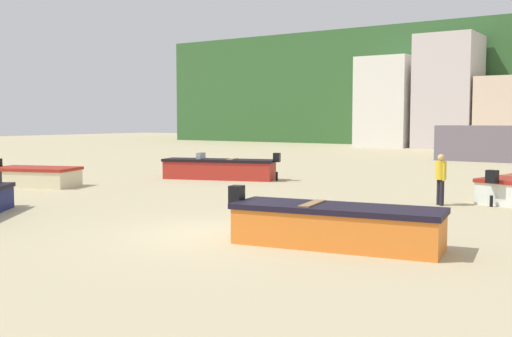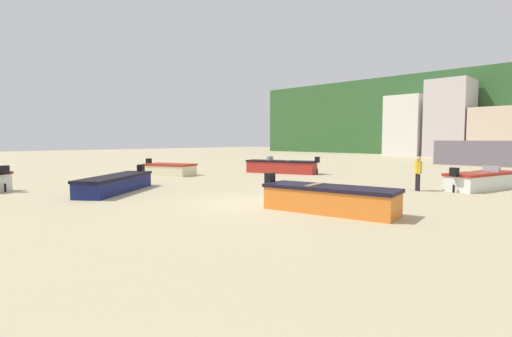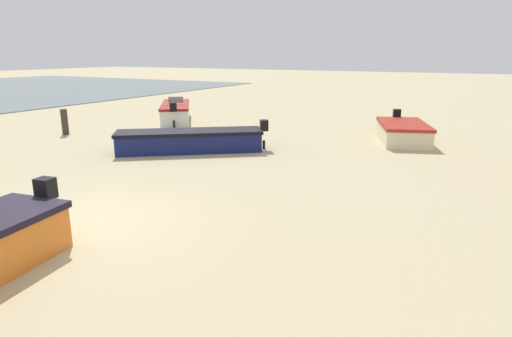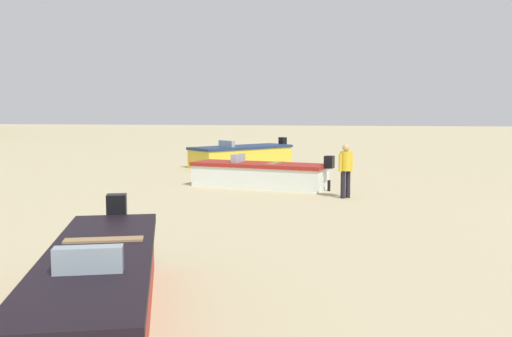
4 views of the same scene
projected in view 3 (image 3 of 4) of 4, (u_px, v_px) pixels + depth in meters
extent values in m
plane|color=tan|center=(77.00, 227.00, 9.05)|extent=(160.00, 160.00, 0.00)
cube|color=beige|center=(403.00, 134.00, 17.59)|extent=(3.60, 2.67, 0.66)
cube|color=#A22418|center=(404.00, 124.00, 17.49)|extent=(3.73, 2.78, 0.12)
cube|color=black|center=(397.00, 114.00, 19.15)|extent=(0.37, 0.40, 0.40)
cylinder|color=black|center=(395.00, 130.00, 19.34)|extent=(0.13, 0.13, 0.33)
cube|color=navy|center=(190.00, 143.00, 15.88)|extent=(4.08, 4.84, 0.65)
cube|color=black|center=(189.00, 132.00, 15.78)|extent=(4.20, 4.97, 0.12)
cube|color=black|center=(264.00, 125.00, 16.13)|extent=(0.42, 0.42, 0.40)
cylinder|color=black|center=(264.00, 145.00, 16.32)|extent=(0.14, 0.14, 0.33)
cube|color=black|center=(46.00, 188.00, 8.26)|extent=(0.33, 0.36, 0.40)
cylinder|color=black|center=(51.00, 228.00, 8.47)|extent=(0.12, 0.12, 0.38)
cube|color=white|center=(176.00, 113.00, 22.98)|extent=(4.56, 3.86, 0.79)
cube|color=maroon|center=(175.00, 105.00, 22.87)|extent=(4.69, 3.98, 0.12)
cube|color=black|center=(173.00, 107.00, 20.40)|extent=(0.42, 0.42, 0.40)
cylinder|color=black|center=(174.00, 125.00, 20.61)|extent=(0.14, 0.14, 0.40)
cube|color=#8C9EA8|center=(176.00, 99.00, 23.60)|extent=(0.63, 0.76, 0.28)
cube|color=#977950|center=(175.00, 105.00, 22.29)|extent=(0.86, 1.05, 0.08)
cylinder|color=#3F312A|center=(65.00, 122.00, 19.12)|extent=(0.28, 0.28, 1.11)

